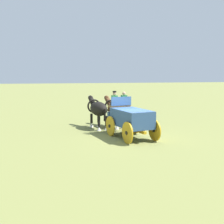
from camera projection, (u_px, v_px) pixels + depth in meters
ground_plane at (131, 138)px, 17.08m from camera, size 220.00×220.00×0.00m
show_wagon at (130, 118)px, 17.08m from camera, size 5.89×2.36×2.73m
draft_horse_near at (98, 109)px, 20.06m from camera, size 3.12×1.31×2.22m
draft_horse_off at (115, 109)px, 20.61m from camera, size 3.11×1.20×2.17m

